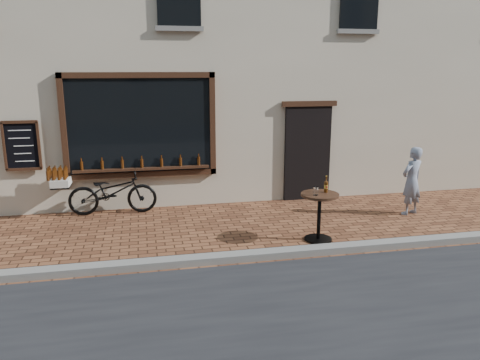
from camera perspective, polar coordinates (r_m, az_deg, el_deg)
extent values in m
plane|color=#512C1A|center=(7.67, 3.27, -10.04)|extent=(90.00, 90.00, 0.00)
cube|color=slate|center=(7.82, 2.89, -9.06)|extent=(90.00, 0.25, 0.12)
cube|color=black|center=(10.30, -12.06, 6.49)|extent=(3.00, 0.06, 2.00)
cube|color=black|center=(10.20, -12.36, 12.39)|extent=(3.24, 0.10, 0.12)
cube|color=black|center=(10.46, -11.78, 0.71)|extent=(3.24, 0.10, 0.12)
cube|color=black|center=(10.40, -20.73, 5.99)|extent=(0.12, 0.10, 2.24)
cube|color=black|center=(10.39, -3.37, 6.83)|extent=(0.12, 0.10, 2.24)
cube|color=black|center=(10.38, -11.81, 1.35)|extent=(2.90, 0.16, 0.05)
cube|color=black|center=(11.08, 8.21, 3.22)|extent=(1.10, 0.10, 2.20)
cube|color=black|center=(10.90, 8.47, 9.19)|extent=(1.30, 0.10, 0.12)
cube|color=black|center=(10.62, -25.05, 3.81)|extent=(0.62, 0.04, 0.92)
cylinder|color=#3D1C07|center=(10.43, -18.72, 1.65)|extent=(0.06, 0.06, 0.19)
cylinder|color=#3D1C07|center=(10.39, -16.44, 1.77)|extent=(0.06, 0.06, 0.19)
cylinder|color=#3D1C07|center=(10.36, -14.14, 1.89)|extent=(0.06, 0.06, 0.19)
cylinder|color=#3D1C07|center=(10.35, -11.84, 2.00)|extent=(0.06, 0.06, 0.19)
cylinder|color=#3D1C07|center=(10.36, -9.54, 2.11)|extent=(0.06, 0.06, 0.19)
cylinder|color=#3D1C07|center=(10.38, -7.24, 2.22)|extent=(0.06, 0.06, 0.19)
cylinder|color=#3D1C07|center=(10.42, -4.96, 2.32)|extent=(0.06, 0.06, 0.19)
imported|color=black|center=(10.33, -15.26, -1.40)|extent=(1.85, 0.67, 0.97)
cube|color=black|center=(10.42, -20.92, -0.67)|extent=(0.37, 0.52, 0.03)
cube|color=silver|center=(10.39, -20.96, -0.18)|extent=(0.37, 0.54, 0.15)
cylinder|color=#3D1C07|center=(10.15, -20.63, 0.56)|extent=(0.06, 0.06, 0.20)
cylinder|color=#3D1C07|center=(10.17, -21.22, 0.53)|extent=(0.06, 0.06, 0.20)
cylinder|color=#3D1C07|center=(10.19, -21.81, 0.50)|extent=(0.06, 0.06, 0.20)
cylinder|color=#3D1C07|center=(10.21, -22.40, 0.48)|extent=(0.06, 0.06, 0.20)
cylinder|color=#3D1C07|center=(10.28, -20.51, 0.72)|extent=(0.06, 0.06, 0.20)
cylinder|color=#3D1C07|center=(10.29, -21.10, 0.69)|extent=(0.06, 0.06, 0.20)
cylinder|color=#3D1C07|center=(10.31, -21.69, 0.66)|extent=(0.06, 0.06, 0.20)
cylinder|color=#3D1C07|center=(10.34, -22.27, 0.64)|extent=(0.06, 0.06, 0.20)
cylinder|color=#3D1C07|center=(10.40, -20.40, 0.88)|extent=(0.06, 0.06, 0.20)
cylinder|color=#3D1C07|center=(10.42, -20.98, 0.85)|extent=(0.06, 0.06, 0.20)
cylinder|color=#3D1C07|center=(10.44, -21.56, 0.82)|extent=(0.06, 0.06, 0.20)
cylinder|color=#3D1C07|center=(10.46, -22.14, 0.79)|extent=(0.06, 0.06, 0.20)
cylinder|color=#3D1C07|center=(10.52, -20.29, 1.03)|extent=(0.06, 0.06, 0.20)
cylinder|color=black|center=(8.72, 9.50, -7.10)|extent=(0.50, 0.50, 0.03)
cylinder|color=black|center=(8.58, 9.61, -4.51)|extent=(0.07, 0.07, 0.80)
cylinder|color=black|center=(8.46, 9.72, -1.80)|extent=(0.68, 0.68, 0.05)
cylinder|color=gold|center=(8.54, 10.44, -0.79)|extent=(0.07, 0.07, 0.07)
cylinder|color=white|center=(8.32, 9.21, -1.35)|extent=(0.09, 0.09, 0.15)
imported|color=gray|center=(10.53, 20.20, -0.10)|extent=(0.62, 0.52, 1.46)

